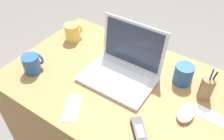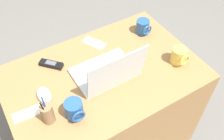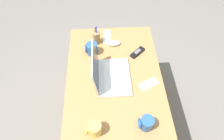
# 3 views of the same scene
# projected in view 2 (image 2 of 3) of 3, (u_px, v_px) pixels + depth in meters

# --- Properties ---
(ground_plane) EXTENTS (6.00, 6.00, 0.00)m
(ground_plane) POSITION_uv_depth(u_px,v_px,m) (106.00, 136.00, 2.01)
(ground_plane) COLOR slate
(desk) EXTENTS (1.12, 0.73, 0.75)m
(desk) POSITION_uv_depth(u_px,v_px,m) (105.00, 110.00, 1.73)
(desk) COLOR #9E7042
(desk) RESTS_ON ground
(laptop) EXTENTS (0.35, 0.28, 0.25)m
(laptop) POSITION_uv_depth(u_px,v_px,m) (108.00, 72.00, 1.40)
(laptop) COLOR silver
(laptop) RESTS_ON desk
(computer_mouse) EXTENTS (0.07, 0.11, 0.03)m
(computer_mouse) POSITION_uv_depth(u_px,v_px,m) (44.00, 95.00, 1.33)
(computer_mouse) COLOR white
(computer_mouse) RESTS_ON desk
(coffee_mug_white) EXTENTS (0.09, 0.10, 0.10)m
(coffee_mug_white) POSITION_uv_depth(u_px,v_px,m) (179.00, 56.00, 1.48)
(coffee_mug_white) COLOR #E0BC4C
(coffee_mug_white) RESTS_ON desk
(coffee_mug_tall) EXTENTS (0.09, 0.10, 0.10)m
(coffee_mug_tall) POSITION_uv_depth(u_px,v_px,m) (74.00, 110.00, 1.23)
(coffee_mug_tall) COLOR #26518C
(coffee_mug_tall) RESTS_ON desk
(coffee_mug_spare) EXTENTS (0.09, 0.10, 0.09)m
(coffee_mug_spare) POSITION_uv_depth(u_px,v_px,m) (143.00, 27.00, 1.66)
(coffee_mug_spare) COLOR #26518C
(coffee_mug_spare) RESTS_ON desk
(cordless_phone) EXTENTS (0.13, 0.13, 0.03)m
(cordless_phone) POSITION_uv_depth(u_px,v_px,m) (51.00, 64.00, 1.49)
(cordless_phone) COLOR black
(cordless_phone) RESTS_ON desk
(pen_holder) EXTENTS (0.06, 0.06, 0.18)m
(pen_holder) POSITION_uv_depth(u_px,v_px,m) (47.00, 113.00, 1.21)
(pen_holder) COLOR olive
(pen_holder) RESTS_ON desk
(paper_note_near_laptop) EXTENTS (0.13, 0.16, 0.00)m
(paper_note_near_laptop) POSITION_uv_depth(u_px,v_px,m) (94.00, 43.00, 1.63)
(paper_note_near_laptop) COLOR white
(paper_note_near_laptop) RESTS_ON desk
(paper_note_left) EXTENTS (0.18, 0.07, 0.00)m
(paper_note_left) POSITION_uv_depth(u_px,v_px,m) (30.00, 112.00, 1.28)
(paper_note_left) COLOR white
(paper_note_left) RESTS_ON desk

